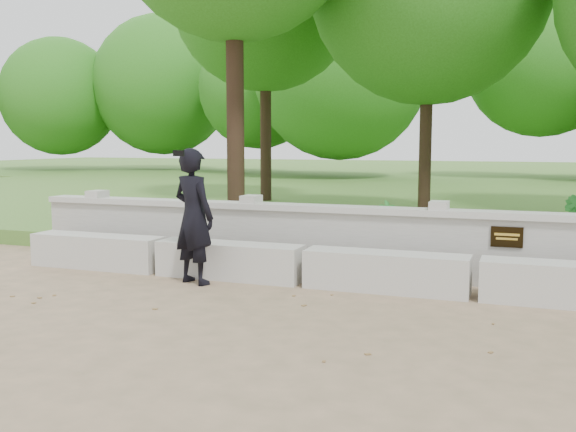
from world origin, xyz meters
The scene contains 7 objects.
ground centered at (0.00, 0.00, 0.00)m, with size 80.00×80.00×0.00m, color #9E8061.
lawn centered at (0.00, 14.00, 0.12)m, with size 40.00×22.00×0.25m, color #426D28.
concrete_bench centered at (0.00, 1.90, 0.22)m, with size 11.90×0.45×0.45m.
parapet_wall centered at (0.00, 2.60, 0.46)m, with size 12.50×0.35×0.90m.
man_main centered at (-3.27, 1.48, 0.82)m, with size 0.70×0.64×1.65m.
shrub_a centered at (-1.44, 4.17, 0.55)m, with size 0.31×0.21×0.60m, color #29782C.
shrub_b centered at (1.21, 5.15, 0.59)m, with size 0.37×0.30×0.68m, color #29782C.
Camera 1 is at (0.47, -5.34, 1.72)m, focal length 40.00 mm.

